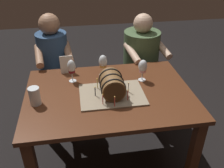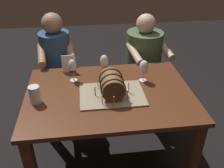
{
  "view_description": "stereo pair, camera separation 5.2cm",
  "coord_description": "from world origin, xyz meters",
  "px_view_note": "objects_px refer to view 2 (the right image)",
  "views": [
    {
      "loc": [
        -0.23,
        -1.6,
        1.82
      ],
      "look_at": [
        0.02,
        -0.04,
        0.86
      ],
      "focal_mm": 39.78,
      "sensor_mm": 36.0,
      "label": 1
    },
    {
      "loc": [
        -0.18,
        -1.61,
        1.82
      ],
      "look_at": [
        0.02,
        -0.04,
        0.86
      ],
      "focal_mm": 39.78,
      "sensor_mm": 36.0,
      "label": 2
    }
  ],
  "objects_px": {
    "wine_glass_rose": "(144,68)",
    "wine_glass_red": "(73,67)",
    "person_seated_right": "(143,68)",
    "barrel_cake": "(112,86)",
    "dining_table": "(109,104)",
    "menu_card": "(68,64)",
    "beer_pint": "(35,95)",
    "wine_glass_amber": "(104,62)",
    "person_seated_left": "(59,75)"
  },
  "relations": [
    {
      "from": "barrel_cake",
      "to": "wine_glass_red",
      "type": "height_order",
      "value": "wine_glass_red"
    },
    {
      "from": "barrel_cake",
      "to": "menu_card",
      "type": "distance_m",
      "value": 0.54
    },
    {
      "from": "menu_card",
      "to": "person_seated_left",
      "type": "xyz_separation_m",
      "value": [
        -0.14,
        0.36,
        -0.31
      ]
    },
    {
      "from": "dining_table",
      "to": "person_seated_left",
      "type": "relative_size",
      "value": 1.09
    },
    {
      "from": "beer_pint",
      "to": "person_seated_right",
      "type": "xyz_separation_m",
      "value": [
        1.01,
        0.81,
        -0.27
      ]
    },
    {
      "from": "barrel_cake",
      "to": "person_seated_left",
      "type": "distance_m",
      "value": 0.96
    },
    {
      "from": "barrel_cake",
      "to": "menu_card",
      "type": "bearing_deg",
      "value": 128.92
    },
    {
      "from": "wine_glass_amber",
      "to": "wine_glass_rose",
      "type": "relative_size",
      "value": 1.01
    },
    {
      "from": "menu_card",
      "to": "wine_glass_red",
      "type": "bearing_deg",
      "value": -77.66
    },
    {
      "from": "dining_table",
      "to": "wine_glass_amber",
      "type": "height_order",
      "value": "wine_glass_amber"
    },
    {
      "from": "menu_card",
      "to": "person_seated_left",
      "type": "distance_m",
      "value": 0.49
    },
    {
      "from": "wine_glass_amber",
      "to": "beer_pint",
      "type": "relative_size",
      "value": 1.4
    },
    {
      "from": "dining_table",
      "to": "person_seated_right",
      "type": "distance_m",
      "value": 0.88
    },
    {
      "from": "dining_table",
      "to": "barrel_cake",
      "type": "xyz_separation_m",
      "value": [
        0.02,
        -0.04,
        0.19
      ]
    },
    {
      "from": "wine_glass_rose",
      "to": "menu_card",
      "type": "height_order",
      "value": "wine_glass_rose"
    },
    {
      "from": "wine_glass_amber",
      "to": "person_seated_left",
      "type": "height_order",
      "value": "person_seated_left"
    },
    {
      "from": "wine_glass_rose",
      "to": "person_seated_right",
      "type": "distance_m",
      "value": 0.7
    },
    {
      "from": "barrel_cake",
      "to": "person_seated_right",
      "type": "xyz_separation_m",
      "value": [
        0.44,
        0.78,
        -0.29
      ]
    },
    {
      "from": "dining_table",
      "to": "barrel_cake",
      "type": "distance_m",
      "value": 0.2
    },
    {
      "from": "wine_glass_amber",
      "to": "person_seated_left",
      "type": "distance_m",
      "value": 0.73
    },
    {
      "from": "dining_table",
      "to": "person_seated_left",
      "type": "xyz_separation_m",
      "value": [
        -0.46,
        0.74,
        -0.11
      ]
    },
    {
      "from": "wine_glass_red",
      "to": "menu_card",
      "type": "distance_m",
      "value": 0.17
    },
    {
      "from": "wine_glass_red",
      "to": "person_seated_left",
      "type": "bearing_deg",
      "value": 109.03
    },
    {
      "from": "dining_table",
      "to": "menu_card",
      "type": "xyz_separation_m",
      "value": [
        -0.32,
        0.38,
        0.19
      ]
    },
    {
      "from": "wine_glass_rose",
      "to": "wine_glass_amber",
      "type": "bearing_deg",
      "value": 155.78
    },
    {
      "from": "wine_glass_amber",
      "to": "person_seated_right",
      "type": "distance_m",
      "value": 0.73
    },
    {
      "from": "dining_table",
      "to": "wine_glass_amber",
      "type": "distance_m",
      "value": 0.37
    },
    {
      "from": "wine_glass_amber",
      "to": "dining_table",
      "type": "bearing_deg",
      "value": -88.14
    },
    {
      "from": "person_seated_left",
      "to": "person_seated_right",
      "type": "distance_m",
      "value": 0.91
    },
    {
      "from": "wine_glass_rose",
      "to": "barrel_cake",
      "type": "bearing_deg",
      "value": -146.88
    },
    {
      "from": "wine_glass_rose",
      "to": "wine_glass_red",
      "type": "bearing_deg",
      "value": 172.64
    },
    {
      "from": "barrel_cake",
      "to": "person_seated_left",
      "type": "relative_size",
      "value": 0.41
    },
    {
      "from": "dining_table",
      "to": "wine_glass_rose",
      "type": "relative_size",
      "value": 6.95
    },
    {
      "from": "dining_table",
      "to": "wine_glass_rose",
      "type": "bearing_deg",
      "value": 25.47
    },
    {
      "from": "menu_card",
      "to": "person_seated_right",
      "type": "distance_m",
      "value": 0.91
    },
    {
      "from": "person_seated_left",
      "to": "dining_table",
      "type": "bearing_deg",
      "value": -58.35
    },
    {
      "from": "wine_glass_rose",
      "to": "beer_pint",
      "type": "height_order",
      "value": "wine_glass_rose"
    },
    {
      "from": "barrel_cake",
      "to": "beer_pint",
      "type": "bearing_deg",
      "value": -177.58
    },
    {
      "from": "wine_glass_rose",
      "to": "beer_pint",
      "type": "xyz_separation_m",
      "value": [
        -0.85,
        -0.21,
        -0.06
      ]
    },
    {
      "from": "wine_glass_rose",
      "to": "beer_pint",
      "type": "distance_m",
      "value": 0.88
    },
    {
      "from": "barrel_cake",
      "to": "person_seated_left",
      "type": "height_order",
      "value": "person_seated_left"
    },
    {
      "from": "dining_table",
      "to": "menu_card",
      "type": "bearing_deg",
      "value": 130.52
    },
    {
      "from": "person_seated_right",
      "to": "wine_glass_red",
      "type": "bearing_deg",
      "value": -144.57
    },
    {
      "from": "wine_glass_red",
      "to": "person_seated_left",
      "type": "relative_size",
      "value": 0.16
    },
    {
      "from": "wine_glass_rose",
      "to": "person_seated_left",
      "type": "distance_m",
      "value": 1.03
    },
    {
      "from": "dining_table",
      "to": "wine_glass_red",
      "type": "height_order",
      "value": "wine_glass_red"
    },
    {
      "from": "barrel_cake",
      "to": "person_seated_left",
      "type": "bearing_deg",
      "value": 121.13
    },
    {
      "from": "person_seated_right",
      "to": "wine_glass_rose",
      "type": "bearing_deg",
      "value": -104.54
    },
    {
      "from": "dining_table",
      "to": "wine_glass_rose",
      "type": "distance_m",
      "value": 0.41
    },
    {
      "from": "wine_glass_red",
      "to": "person_seated_right",
      "type": "xyz_separation_m",
      "value": [
        0.73,
        0.52,
        -0.34
      ]
    }
  ]
}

